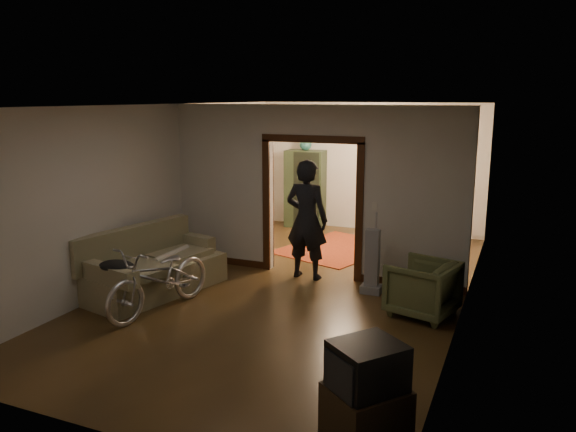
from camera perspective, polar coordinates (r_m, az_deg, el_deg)
The scene contains 24 objects.
floor at distance 8.84m, azimuth 0.77°, elevation -7.25°, with size 5.00×8.50×0.01m, color #342310.
ceiling at distance 8.35m, azimuth 0.82°, elevation 11.21°, with size 5.00×8.50×0.01m, color white.
wall_back at distance 12.48m, azimuth 8.23°, elevation 4.93°, with size 5.00×0.02×2.80m, color beige.
wall_left at distance 9.70m, azimuth -13.03°, elevation 2.71°, with size 0.02×8.50×2.80m, color beige.
wall_right at distance 7.90m, azimuth 17.82°, elevation 0.35°, with size 0.02×8.50×2.80m, color beige.
partition_wall at distance 9.17m, azimuth 2.57°, elevation 2.49°, with size 5.00×0.14×2.80m, color beige.
door_casing at distance 9.23m, azimuth 2.55°, elevation 0.65°, with size 1.74×0.20×2.32m, color #341A0B.
far_window at distance 12.26m, azimuth 11.38°, elevation 5.40°, with size 0.98×0.06×1.28m, color black.
chandelier at distance 10.72m, azimuth 5.94°, elevation 8.93°, with size 0.24×0.24×0.24m, color #FFE0A5.
light_switch at distance 8.82m, azimuth 8.79°, elevation 0.98°, with size 0.08×0.01×0.12m, color silver.
sofa at distance 8.72m, azimuth -13.38°, elevation -4.44°, with size 0.97×2.16×0.99m, color #787450.
rolled_paper at distance 8.89m, azimuth -11.72°, elevation -3.82°, with size 0.11×0.11×0.85m, color beige.
jacket at distance 7.96m, azimuth -17.02°, elevation -4.86°, with size 0.51×0.38×0.15m, color black.
bicycle at distance 7.94m, azimuth -12.87°, elevation -6.14°, with size 0.65×1.85×0.97m, color silver.
armchair at distance 7.87m, azimuth 13.49°, elevation -7.14°, with size 0.81×0.84×0.76m, color #545C33.
tv_stand at distance 5.07m, azimuth 7.91°, elevation -19.59°, with size 0.61×0.55×0.55m, color black.
crt_tv at distance 4.86m, azimuth 8.06°, elevation -15.25°, with size 0.55×0.49×0.47m, color black.
vacuum at distance 8.55m, azimuth 8.55°, elevation -4.57°, with size 0.30×0.24×1.00m, color gray.
person at distance 9.06m, azimuth 1.91°, elevation -0.37°, with size 0.71×0.47×1.95m, color black.
oriental_rug at distance 11.05m, azimuth 4.98°, elevation -3.28°, with size 1.69×2.22×0.02m, color maroon.
locker at distance 12.73m, azimuth 1.77°, elevation 2.78°, with size 0.87×0.48×1.74m, color #263520.
globe at distance 12.60m, azimuth 1.80°, elevation 7.58°, with size 0.27×0.27×0.27m, color #1E5972.
desk at distance 11.67m, azimuth 13.09°, elevation -1.06°, with size 0.91×0.51×0.67m, color black.
desk_chair at distance 11.44m, azimuth 8.83°, elevation -0.51°, with size 0.41×0.41×0.92m, color black.
Camera 1 is at (3.16, -7.73, 2.93)m, focal length 35.00 mm.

